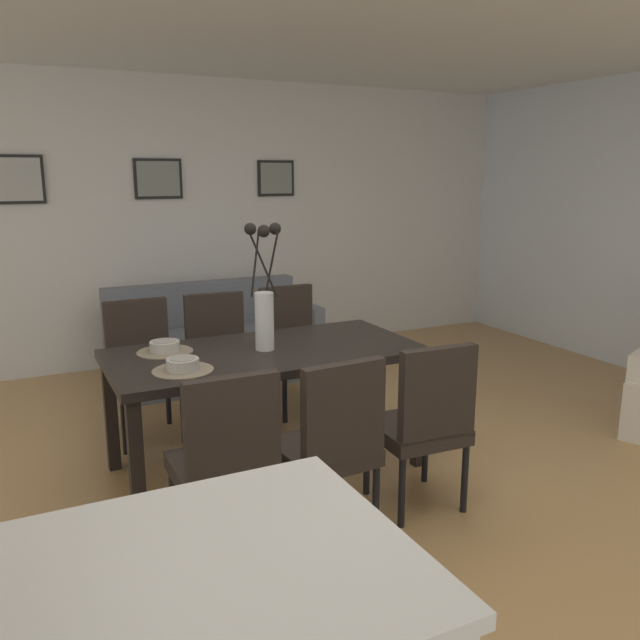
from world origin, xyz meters
The scene contains 18 objects.
ground_plane centered at (0.00, 0.00, 0.00)m, with size 9.00×9.00×0.00m, color tan.
back_wall_panel centered at (0.00, 3.25, 1.30)m, with size 9.00×0.10×2.60m, color silver.
dining_table centered at (-0.11, 0.64, 0.66)m, with size 1.80×0.89×0.74m.
dining_chair_near_left centered at (-0.63, -0.19, 0.51)m, with size 0.45×0.45×0.92m.
dining_chair_near_right centered at (-0.67, 1.48, 0.51)m, with size 0.45×0.45×0.92m.
dining_chair_far_left centered at (-0.13, -0.23, 0.51)m, with size 0.47×0.47×0.92m.
dining_chair_far_right centered at (-0.13, 1.47, 0.51)m, with size 0.46×0.46×0.92m.
dining_chair_mid_left centered at (0.43, -0.21, 0.51)m, with size 0.46×0.46×0.92m.
dining_chair_mid_right centered at (0.45, 1.52, 0.51)m, with size 0.45×0.45×0.92m.
centerpiece_vase centered at (-0.11, 0.64, 1.02)m, with size 0.21×0.23×0.73m.
placemat_near_left centered at (-0.65, 0.44, 0.74)m, with size 0.32×0.32×0.01m, color #7F705B.
bowl_near_left centered at (-0.65, 0.44, 0.78)m, with size 0.17×0.17×0.07m.
placemat_near_right centered at (-0.65, 0.84, 0.74)m, with size 0.32×0.32×0.01m, color #7F705B.
bowl_near_right centered at (-0.65, 0.84, 0.78)m, with size 0.17×0.17×0.07m.
sofa centered at (0.13, 2.51, 0.28)m, with size 1.73×0.84×0.80m.
framed_picture_left centered at (-1.25, 3.18, 1.70)m, with size 0.39×0.03×0.40m.
framed_picture_center centered at (-0.11, 3.18, 1.70)m, with size 0.43×0.03×0.36m.
framed_picture_right centered at (1.03, 3.18, 1.70)m, with size 0.37×0.03×0.34m.
Camera 1 is at (-1.46, -2.80, 1.76)m, focal length 36.55 mm.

